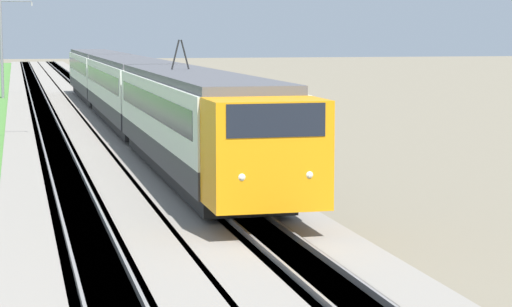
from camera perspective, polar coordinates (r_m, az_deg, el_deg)
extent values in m
cube|color=gray|center=(55.43, -11.84, 1.53)|extent=(240.00, 4.40, 0.30)
cube|color=gray|center=(55.71, -7.47, 1.64)|extent=(240.00, 4.40, 0.30)
cube|color=#4C4238|center=(55.43, -11.84, 1.53)|extent=(240.00, 1.57, 0.30)
cube|color=gray|center=(55.39, -12.40, 1.75)|extent=(240.00, 0.07, 0.15)
cube|color=gray|center=(55.42, -11.30, 1.78)|extent=(240.00, 0.07, 0.15)
cube|color=#4C4238|center=(55.71, -7.47, 1.64)|extent=(240.00, 1.57, 0.30)
cube|color=gray|center=(55.64, -8.02, 1.86)|extent=(240.00, 0.07, 0.15)
cube|color=gray|center=(55.75, -6.93, 1.89)|extent=(240.00, 0.07, 0.15)
cube|color=orange|center=(24.21, 0.54, 0.04)|extent=(2.04, 2.85, 2.63)
cube|color=black|center=(23.82, 0.73, 2.05)|extent=(1.47, 2.38, 0.79)
sphere|color=#F2EAC6|center=(23.14, -0.84, -1.35)|extent=(0.20, 0.20, 0.20)
sphere|color=#F2EAC6|center=(23.55, 3.05, -1.21)|extent=(0.20, 0.20, 0.20)
cube|color=#2D2D33|center=(34.09, -3.58, 0.43)|extent=(18.06, 2.97, 0.74)
cube|color=silver|center=(33.96, -3.59, 2.63)|extent=(18.06, 2.97, 1.89)
cube|color=black|center=(33.95, -3.59, 2.88)|extent=(16.62, 2.99, 0.79)
cube|color=#515156|center=(33.90, -3.61, 4.43)|extent=(18.06, 2.74, 0.25)
cube|color=black|center=(34.17, -3.57, -0.64)|extent=(17.16, 2.53, 0.55)
cylinder|color=black|center=(27.01, -2.02, -2.32)|extent=(0.86, 0.12, 0.86)
cylinder|color=black|center=(27.24, 0.19, -2.23)|extent=(0.86, 0.12, 0.86)
cube|color=#2D2D33|center=(53.50, -7.24, 2.74)|extent=(20.10, 2.97, 0.74)
cube|color=silver|center=(53.42, -7.27, 4.14)|extent=(20.10, 2.97, 1.89)
cube|color=black|center=(53.42, -7.27, 4.31)|extent=(18.49, 2.99, 0.79)
cube|color=#515156|center=(53.38, -7.28, 5.29)|extent=(20.10, 2.74, 0.25)
cube|color=black|center=(53.55, -7.23, 2.05)|extent=(19.10, 2.53, 0.55)
cube|color=#2D2D33|center=(74.08, -9.02, 3.86)|extent=(20.10, 2.97, 0.74)
cube|color=silver|center=(74.02, -9.04, 4.87)|extent=(20.10, 2.97, 1.89)
cube|color=black|center=(74.01, -9.04, 4.99)|extent=(18.49, 2.99, 0.79)
cube|color=#515156|center=(73.99, -9.06, 5.70)|extent=(20.10, 2.74, 0.25)
cube|color=black|center=(74.11, -9.01, 3.36)|extent=(19.10, 2.53, 0.55)
cylinder|color=black|center=(36.52, -4.63, 5.66)|extent=(0.06, 0.33, 1.08)
cylinder|color=black|center=(36.58, -4.08, 5.67)|extent=(0.06, 0.33, 1.08)
cube|color=black|center=(27.28, -0.91, -4.10)|extent=(0.10, 0.10, 0.00)
cylinder|color=slate|center=(80.55, -14.35, 6.04)|extent=(0.22, 0.22, 8.55)
cylinder|color=slate|center=(80.58, -13.56, 8.46)|extent=(0.08, 2.40, 0.08)
cylinder|color=#B2ADA8|center=(80.59, -12.69, 8.34)|extent=(0.10, 0.10, 0.30)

